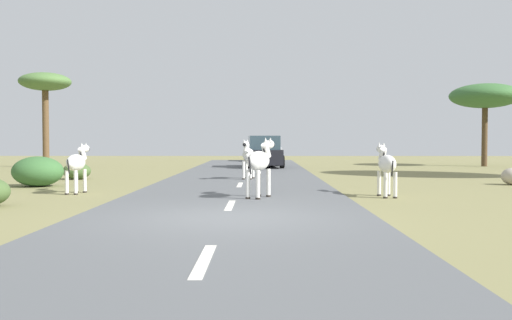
{
  "coord_description": "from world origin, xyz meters",
  "views": [
    {
      "loc": [
        0.6,
        -11.04,
        1.55
      ],
      "look_at": [
        0.38,
        13.49,
        0.69
      ],
      "focal_mm": 39.98,
      "sensor_mm": 36.0,
      "label": 1
    }
  ],
  "objects": [
    {
      "name": "zebra_0",
      "position": [
        0.1,
        10.88,
        0.96
      ],
      "size": [
        0.56,
        1.62,
        1.53
      ],
      "rotation": [
        0.0,
        0.0,
        3.01
      ],
      "color": "silver",
      "rests_on": "road"
    },
    {
      "name": "tree_2",
      "position": [
        -11.59,
        21.07,
        4.68
      ],
      "size": [
        2.87,
        2.87,
        5.35
      ],
      "color": "brown",
      "rests_on": "ground_plane"
    },
    {
      "name": "car_1",
      "position": [
        1.15,
        29.76,
        0.85
      ],
      "size": [
        2.05,
        4.36,
        1.74
      ],
      "rotation": [
        0.0,
        0.0,
        -0.01
      ],
      "color": "silver",
      "rests_on": "road"
    },
    {
      "name": "road",
      "position": [
        -0.11,
        0.0,
        0.03
      ],
      "size": [
        6.0,
        64.0,
        0.05
      ],
      "primitive_type": "cube",
      "color": "#56595B",
      "rests_on": "ground_plane"
    },
    {
      "name": "bush_1",
      "position": [
        -6.68,
        11.34,
        0.33
      ],
      "size": [
        1.1,
        0.99,
        0.66
      ],
      "primitive_type": "ellipsoid",
      "color": "#425B2D",
      "rests_on": "ground_plane"
    },
    {
      "name": "tree_3",
      "position": [
        13.81,
        22.71,
        4.12
      ],
      "size": [
        4.1,
        4.1,
        4.88
      ],
      "color": "#4C3823",
      "rests_on": "ground_plane"
    },
    {
      "name": "zebra_1",
      "position": [
        0.57,
        3.79,
        0.99
      ],
      "size": [
        0.9,
        1.58,
        1.58
      ],
      "rotation": [
        0.0,
        0.0,
        5.89
      ],
      "color": "silver",
      "rests_on": "road"
    },
    {
      "name": "lane_markings",
      "position": [
        -0.11,
        -1.0,
        0.05
      ],
      "size": [
        0.16,
        56.0,
        0.01
      ],
      "color": "silver",
      "rests_on": "road"
    },
    {
      "name": "car_0",
      "position": [
        0.74,
        20.61,
        0.85
      ],
      "size": [
        2.24,
        4.45,
        1.74
      ],
      "rotation": [
        0.0,
        0.0,
        0.07
      ],
      "color": "black",
      "rests_on": "road"
    },
    {
      "name": "rock_0",
      "position": [
        9.31,
        8.71,
        0.3
      ],
      "size": [
        0.74,
        0.76,
        0.59
      ],
      "primitive_type": "ellipsoid",
      "color": "#A89E8C",
      "rests_on": "ground_plane"
    },
    {
      "name": "ground_plane",
      "position": [
        0.0,
        0.0,
        0.0
      ],
      "size": [
        90.0,
        90.0,
        0.0
      ],
      "primitive_type": "plane",
      "color": "olive"
    },
    {
      "name": "zebra_3",
      "position": [
        4.03,
        4.53,
        0.89
      ],
      "size": [
        0.46,
        1.58,
        1.49
      ],
      "rotation": [
        0.0,
        0.0,
        0.05
      ],
      "color": "silver",
      "rests_on": "ground_plane"
    },
    {
      "name": "zebra_2",
      "position": [
        -4.75,
        5.43,
        0.88
      ],
      "size": [
        0.49,
        1.57,
        1.48
      ],
      "rotation": [
        0.0,
        0.0,
        6.2
      ],
      "color": "silver",
      "rests_on": "ground_plane"
    },
    {
      "name": "bush_2",
      "position": [
        -6.86,
        7.88,
        0.5
      ],
      "size": [
        1.68,
        1.51,
        1.01
      ],
      "primitive_type": "ellipsoid",
      "color": "#386633",
      "rests_on": "ground_plane"
    }
  ]
}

